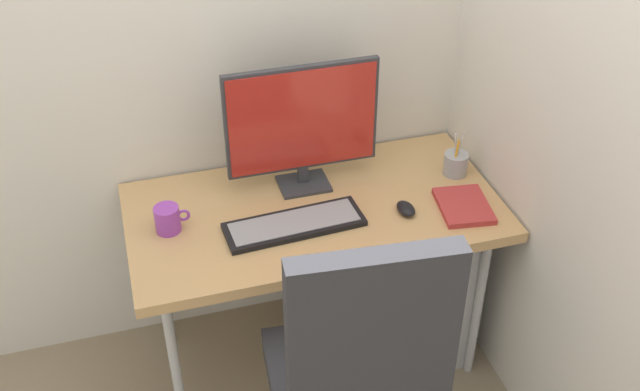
{
  "coord_description": "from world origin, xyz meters",
  "views": [
    {
      "loc": [
        -0.59,
        -2.09,
        2.37
      ],
      "look_at": [
        0.0,
        -0.07,
        0.85
      ],
      "focal_mm": 42.85,
      "sensor_mm": 36.0,
      "label": 1
    }
  ],
  "objects_px": {
    "filing_cabinet": "(404,282)",
    "notebook": "(464,206)",
    "pen_holder": "(456,164)",
    "mouse": "(406,209)",
    "office_chair": "(360,370)",
    "keyboard": "(294,224)",
    "monitor": "(303,122)",
    "coffee_mug": "(168,219)"
  },
  "relations": [
    {
      "from": "keyboard",
      "to": "notebook",
      "type": "distance_m",
      "value": 0.61
    },
    {
      "from": "monitor",
      "to": "keyboard",
      "type": "xyz_separation_m",
      "value": [
        -0.1,
        -0.24,
        -0.25
      ]
    },
    {
      "from": "notebook",
      "to": "office_chair",
      "type": "bearing_deg",
      "value": -130.14
    },
    {
      "from": "notebook",
      "to": "coffee_mug",
      "type": "bearing_deg",
      "value": 178.43
    },
    {
      "from": "keyboard",
      "to": "mouse",
      "type": "bearing_deg",
      "value": -4.49
    },
    {
      "from": "filing_cabinet",
      "to": "coffee_mug",
      "type": "xyz_separation_m",
      "value": [
        -0.88,
        0.03,
        0.49
      ]
    },
    {
      "from": "monitor",
      "to": "keyboard",
      "type": "distance_m",
      "value": 0.36
    },
    {
      "from": "filing_cabinet",
      "to": "pen_holder",
      "type": "height_order",
      "value": "pen_holder"
    },
    {
      "from": "monitor",
      "to": "coffee_mug",
      "type": "bearing_deg",
      "value": -164.84
    },
    {
      "from": "filing_cabinet",
      "to": "coffee_mug",
      "type": "height_order",
      "value": "coffee_mug"
    },
    {
      "from": "pen_holder",
      "to": "notebook",
      "type": "xyz_separation_m",
      "value": [
        -0.06,
        -0.21,
        -0.03
      ]
    },
    {
      "from": "pen_holder",
      "to": "coffee_mug",
      "type": "bearing_deg",
      "value": -177.59
    },
    {
      "from": "filing_cabinet",
      "to": "mouse",
      "type": "relative_size",
      "value": 6.85
    },
    {
      "from": "monitor",
      "to": "keyboard",
      "type": "bearing_deg",
      "value": -112.28
    },
    {
      "from": "office_chair",
      "to": "monitor",
      "type": "height_order",
      "value": "monitor"
    },
    {
      "from": "coffee_mug",
      "to": "notebook",
      "type": "bearing_deg",
      "value": -9.34
    },
    {
      "from": "notebook",
      "to": "coffee_mug",
      "type": "distance_m",
      "value": 1.03
    },
    {
      "from": "monitor",
      "to": "notebook",
      "type": "bearing_deg",
      "value": -31.28
    },
    {
      "from": "office_chair",
      "to": "pen_holder",
      "type": "xyz_separation_m",
      "value": [
        0.61,
        0.71,
        0.17
      ]
    },
    {
      "from": "mouse",
      "to": "notebook",
      "type": "bearing_deg",
      "value": -15.56
    },
    {
      "from": "filing_cabinet",
      "to": "coffee_mug",
      "type": "distance_m",
      "value": 1.0
    },
    {
      "from": "pen_holder",
      "to": "mouse",
      "type": "bearing_deg",
      "value": -146.37
    },
    {
      "from": "monitor",
      "to": "keyboard",
      "type": "relative_size",
      "value": 1.13
    },
    {
      "from": "filing_cabinet",
      "to": "notebook",
      "type": "bearing_deg",
      "value": -44.91
    },
    {
      "from": "keyboard",
      "to": "mouse",
      "type": "relative_size",
      "value": 5.34
    },
    {
      "from": "keyboard",
      "to": "pen_holder",
      "type": "relative_size",
      "value": 2.73
    },
    {
      "from": "office_chair",
      "to": "keyboard",
      "type": "bearing_deg",
      "value": 95.01
    },
    {
      "from": "notebook",
      "to": "coffee_mug",
      "type": "height_order",
      "value": "coffee_mug"
    },
    {
      "from": "mouse",
      "to": "coffee_mug",
      "type": "bearing_deg",
      "value": 164.71
    },
    {
      "from": "filing_cabinet",
      "to": "monitor",
      "type": "relative_size",
      "value": 1.13
    },
    {
      "from": "pen_holder",
      "to": "keyboard",
      "type": "bearing_deg",
      "value": -167.54
    },
    {
      "from": "office_chair",
      "to": "notebook",
      "type": "relative_size",
      "value": 5.29
    },
    {
      "from": "filing_cabinet",
      "to": "keyboard",
      "type": "xyz_separation_m",
      "value": [
        -0.46,
        -0.08,
        0.45
      ]
    },
    {
      "from": "keyboard",
      "to": "filing_cabinet",
      "type": "bearing_deg",
      "value": 9.25
    },
    {
      "from": "pen_holder",
      "to": "monitor",
      "type": "bearing_deg",
      "value": 170.6
    },
    {
      "from": "monitor",
      "to": "mouse",
      "type": "xyz_separation_m",
      "value": [
        0.3,
        -0.27,
        -0.24
      ]
    },
    {
      "from": "mouse",
      "to": "coffee_mug",
      "type": "xyz_separation_m",
      "value": [
        -0.81,
        0.13,
        0.03
      ]
    },
    {
      "from": "filing_cabinet",
      "to": "mouse",
      "type": "height_order",
      "value": "mouse"
    },
    {
      "from": "notebook",
      "to": "mouse",
      "type": "bearing_deg",
      "value": 178.21
    },
    {
      "from": "office_chair",
      "to": "mouse",
      "type": "bearing_deg",
      "value": 56.97
    },
    {
      "from": "filing_cabinet",
      "to": "notebook",
      "type": "height_order",
      "value": "notebook"
    },
    {
      "from": "keyboard",
      "to": "mouse",
      "type": "distance_m",
      "value": 0.4
    }
  ]
}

